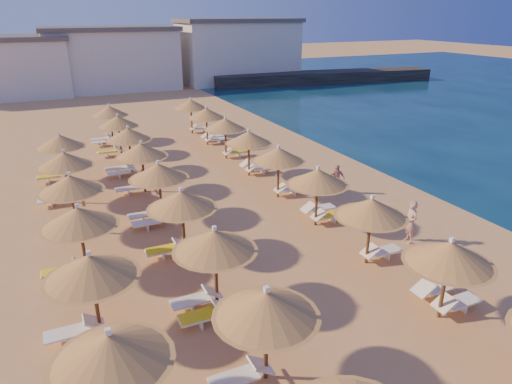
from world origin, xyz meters
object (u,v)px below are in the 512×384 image
parasol_row_east (297,166)px  parasol_row_west (169,185)px  beachgoer_a (411,222)px  jetty (324,77)px  beachgoer_c (336,179)px

parasol_row_east → parasol_row_west: same height
parasol_row_east → beachgoer_a: bearing=-61.4°
parasol_row_east → beachgoer_a: size_ratio=19.59×
beachgoer_a → jetty: bearing=163.7°
jetty → parasol_row_west: (-30.30, -35.04, 1.49)m
parasol_row_east → parasol_row_west: 6.07m
beachgoer_a → beachgoer_c: bearing=-171.6°
jetty → beachgoer_c: beachgoer_c is taller
parasol_row_west → jetty: bearing=49.2°
beachgoer_c → beachgoer_a: (-0.38, -5.91, 0.13)m
parasol_row_east → beachgoer_c: size_ratio=22.79×
beachgoer_c → beachgoer_a: beachgoer_a is taller
beachgoer_a → parasol_row_west: bearing=-107.1°
parasol_row_west → beachgoer_c: 9.27m
parasol_row_east → beachgoer_a: (2.65, -4.86, -1.33)m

